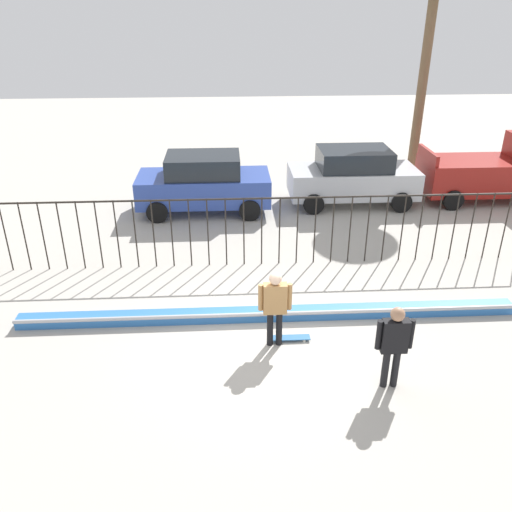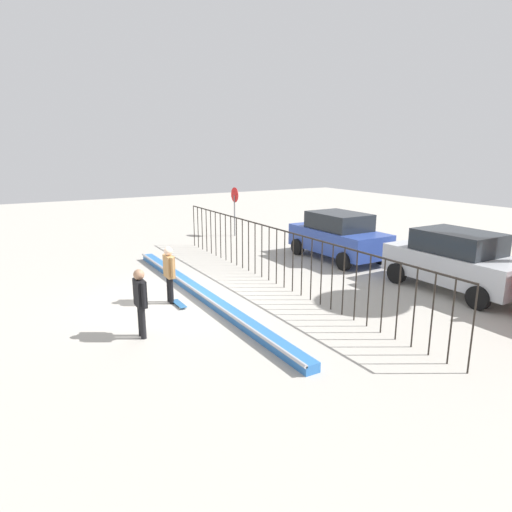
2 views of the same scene
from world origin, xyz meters
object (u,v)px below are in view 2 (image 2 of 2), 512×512
Objects in this scene: parked_car_blue at (338,236)px; parked_car_silver at (456,260)px; stop_sign at (235,205)px; camera_operator at (140,297)px; skateboarder at (169,270)px; skateboard at (179,304)px.

parked_car_silver is at bearing 4.30° from parked_car_blue.
stop_sign is (-6.56, -1.28, 0.64)m from parked_car_blue.
parked_car_silver reaches higher than camera_operator.
camera_operator is at bearing -69.33° from skateboarder.
camera_operator reaches higher than skateboard.
skateboarder is 8.82m from parked_car_silver.
parked_car_silver is at bearing 8.45° from stop_sign.
parked_car_blue is 6.71m from stop_sign.
skateboarder reaches higher than skateboard.
stop_sign is at bearing -174.70° from parked_car_silver.
parked_car_blue and parked_car_silver have the same top height.
skateboarder is 10.44m from stop_sign.
parked_car_blue is at bearing 68.01° from skateboarder.
parked_car_blue is at bearing -178.11° from parked_car_silver.
skateboard is at bearing -113.83° from parked_car_silver.
skateboarder is 0.67× the size of stop_sign.
stop_sign reaches higher than parked_car_silver.
parked_car_silver is (1.41, 9.55, -0.03)m from camera_operator.
camera_operator is at bearing -68.97° from parked_car_blue.
camera_operator is at bearing -55.48° from skateboard.
skateboard is at bearing -75.90° from parked_car_blue.
skateboard is 0.32× the size of stop_sign.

